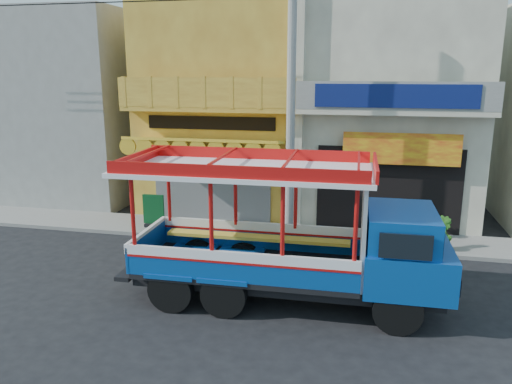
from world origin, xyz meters
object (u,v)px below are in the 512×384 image
green_sign (154,213)px  potted_plant_b (443,233)px  songthaew_truck (308,236)px  potted_plant_a (419,224)px  potted_plant_c (428,225)px  utility_pole (296,80)px

green_sign → potted_plant_b: 9.26m
songthaew_truck → green_sign: size_ratio=6.62×
potted_plant_a → potted_plant_c: (0.28, -0.02, -0.00)m
potted_plant_a → potted_plant_c: size_ratio=1.01×
green_sign → potted_plant_c: size_ratio=1.28×
green_sign → potted_plant_a: green_sign is taller
utility_pole → potted_plant_c: 6.20m
songthaew_truck → potted_plant_b: (3.54, 4.15, -1.04)m
potted_plant_a → utility_pole: bearing=174.6°
green_sign → utility_pole: bearing=-5.2°
utility_pole → potted_plant_a: utility_pole is taller
potted_plant_b → potted_plant_c: potted_plant_b is taller
green_sign → potted_plant_b: bearing=-1.9°
potted_plant_a → potted_plant_c: potted_plant_a is taller
utility_pole → potted_plant_a: 6.02m
utility_pole → songthaew_truck: bearing=-77.6°
utility_pole → potted_plant_b: 6.25m
green_sign → potted_plant_c: bearing=4.7°
utility_pole → potted_plant_b: utility_pole is taller
utility_pole → green_sign: (-4.84, 0.44, -4.44)m
potted_plant_c → utility_pole: bearing=-69.3°
songthaew_truck → potted_plant_a: songthaew_truck is taller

